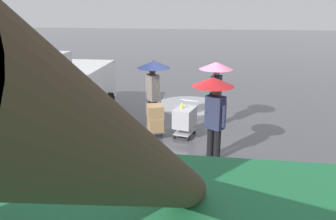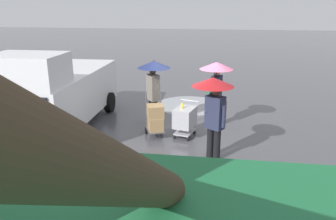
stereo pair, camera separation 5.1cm
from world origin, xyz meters
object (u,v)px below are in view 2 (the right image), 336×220
object	(u,v)px
hand_dolly_boxes	(155,118)
pedestrian_black_side	(216,79)
cargo_van_parked_right	(60,92)
pedestrian_pink_side	(214,99)
shopping_cart_vendor	(185,118)
pedestrian_white_side	(154,77)

from	to	relation	value
hand_dolly_boxes	pedestrian_black_side	bearing A→B (deg)	-145.95
cargo_van_parked_right	pedestrian_pink_side	distance (m)	5.00
pedestrian_black_side	hand_dolly_boxes	bearing A→B (deg)	34.05
shopping_cart_vendor	pedestrian_white_side	bearing A→B (deg)	-38.76
shopping_cart_vendor	cargo_van_parked_right	bearing A→B (deg)	-1.25
pedestrian_black_side	pedestrian_white_side	bearing A→B (deg)	2.92
pedestrian_pink_side	pedestrian_white_side	bearing A→B (deg)	-48.83
cargo_van_parked_right	hand_dolly_boxes	size ratio (longest dim) A/B	4.09
shopping_cart_vendor	pedestrian_white_side	world-z (taller)	pedestrian_white_side
hand_dolly_boxes	pedestrian_pink_side	distance (m)	2.29
pedestrian_black_side	shopping_cart_vendor	bearing A→B (deg)	49.05
shopping_cart_vendor	pedestrian_black_side	world-z (taller)	pedestrian_black_side
cargo_van_parked_right	shopping_cart_vendor	distance (m)	3.97
shopping_cart_vendor	pedestrian_pink_side	bearing A→B (deg)	122.21
hand_dolly_boxes	shopping_cart_vendor	bearing A→B (deg)	-168.75
cargo_van_parked_right	pedestrian_white_side	bearing A→B (deg)	-164.15
cargo_van_parked_right	hand_dolly_boxes	bearing A→B (deg)	175.23
cargo_van_parked_right	hand_dolly_boxes	world-z (taller)	cargo_van_parked_right
cargo_van_parked_right	pedestrian_pink_side	size ratio (longest dim) A/B	2.51
cargo_van_parked_right	hand_dolly_boxes	distance (m)	3.14
hand_dolly_boxes	pedestrian_white_side	bearing A→B (deg)	-76.74
cargo_van_parked_right	pedestrian_white_side	world-z (taller)	cargo_van_parked_right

